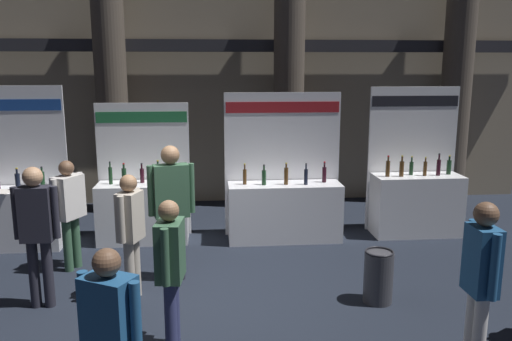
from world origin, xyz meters
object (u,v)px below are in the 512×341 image
(visitor_2, at_px, (69,205))
(visitor_3, at_px, (170,262))
(visitor_9, at_px, (481,275))
(visitor_7, at_px, (111,330))
(trash_bin, at_px, (378,276))
(visitor_0, at_px, (37,226))
(exhibitor_booth_1, at_px, (143,206))
(visitor_4, at_px, (131,227))
(exhibitor_booth_0, at_px, (3,210))
(exhibitor_booth_3, at_px, (416,198))
(visitor_8, at_px, (172,200))
(exhibitor_booth_2, at_px, (284,204))

(visitor_2, xyz_separation_m, visitor_3, (1.58, -2.26, -0.01))
(visitor_9, bearing_deg, visitor_7, -78.68)
(trash_bin, bearing_deg, visitor_7, -141.80)
(visitor_0, height_order, visitor_3, visitor_0)
(exhibitor_booth_1, height_order, visitor_3, exhibitor_booth_1)
(exhibitor_booth_1, distance_m, visitor_4, 2.24)
(trash_bin, height_order, visitor_4, visitor_4)
(exhibitor_booth_0, xyz_separation_m, trash_bin, (5.35, -2.47, -0.28))
(visitor_9, bearing_deg, exhibitor_booth_3, 165.53)
(trash_bin, height_order, visitor_8, visitor_8)
(visitor_7, bearing_deg, visitor_9, -140.05)
(trash_bin, relative_size, visitor_7, 0.42)
(exhibitor_booth_0, xyz_separation_m, visitor_2, (1.33, -1.06, 0.34))
(exhibitor_booth_3, relative_size, visitor_0, 1.46)
(visitor_0, bearing_deg, visitor_7, -61.11)
(visitor_2, bearing_deg, exhibitor_booth_0, -101.24)
(exhibitor_booth_2, distance_m, visitor_2, 3.38)
(exhibitor_booth_0, distance_m, visitor_9, 7.03)
(exhibitor_booth_3, bearing_deg, visitor_8, -157.69)
(trash_bin, height_order, visitor_0, visitor_0)
(exhibitor_booth_3, distance_m, visitor_0, 6.02)
(trash_bin, bearing_deg, exhibitor_booth_1, 140.69)
(visitor_9, bearing_deg, exhibitor_booth_1, -139.12)
(exhibitor_booth_2, relative_size, visitor_7, 1.54)
(exhibitor_booth_0, distance_m, visitor_2, 1.73)
(trash_bin, bearing_deg, visitor_9, -74.69)
(exhibitor_booth_1, relative_size, exhibitor_booth_2, 0.93)
(exhibitor_booth_2, xyz_separation_m, visitor_7, (-1.96, -4.64, 0.34))
(visitor_0, distance_m, visitor_4, 1.07)
(visitor_7, bearing_deg, visitor_2, -42.38)
(exhibitor_booth_3, xyz_separation_m, visitor_2, (-5.49, -1.13, 0.31))
(trash_bin, bearing_deg, exhibitor_booth_3, 59.91)
(exhibitor_booth_1, xyz_separation_m, visitor_2, (-0.87, -1.17, 0.36))
(visitor_3, bearing_deg, visitor_7, 172.38)
(visitor_3, xyz_separation_m, visitor_9, (2.86, -0.69, 0.05))
(exhibitor_booth_2, xyz_separation_m, visitor_4, (-2.19, -2.08, 0.33))
(trash_bin, xyz_separation_m, visitor_8, (-2.55, 0.89, 0.79))
(trash_bin, height_order, visitor_3, visitor_3)
(exhibitor_booth_1, relative_size, visitor_4, 1.43)
(visitor_4, bearing_deg, visitor_8, 157.61)
(exhibitor_booth_0, xyz_separation_m, visitor_9, (5.77, -4.01, 0.37))
(visitor_9, bearing_deg, trash_bin, -164.73)
(visitor_3, distance_m, visitor_4, 1.36)
(exhibitor_booth_0, height_order, visitor_7, exhibitor_booth_0)
(exhibitor_booth_1, bearing_deg, exhibitor_booth_3, -0.49)
(exhibitor_booth_2, bearing_deg, visitor_3, -116.06)
(exhibitor_booth_2, xyz_separation_m, visitor_9, (1.24, -4.00, 0.39))
(trash_bin, relative_size, visitor_2, 0.42)
(exhibitor_booth_0, bearing_deg, visitor_7, -61.10)
(exhibitor_booth_0, bearing_deg, exhibitor_booth_1, 3.03)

